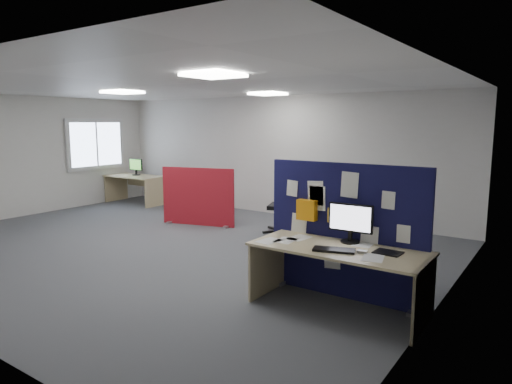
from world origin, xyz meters
The scene contains 18 objects.
floor centered at (0.00, 0.00, 0.00)m, with size 9.00×9.00×0.00m, color #4B4D52.
ceiling centered at (0.00, 0.00, 2.70)m, with size 9.00×7.00×0.02m, color white.
wall_back centered at (0.00, 3.50, 1.35)m, with size 9.00×0.02×2.70m, color silver.
wall_left centered at (-4.50, 0.00, 1.35)m, with size 0.02×7.00×2.70m, color silver.
wall_right centered at (4.50, 0.00, 1.35)m, with size 0.02×7.00×2.70m, color silver.
window centered at (-4.44, 2.00, 1.55)m, with size 0.06×1.70×1.30m.
ceiling_lights centered at (0.33, 0.67, 2.67)m, with size 4.10×4.10×0.04m.
navy_divider centered at (3.46, -0.37, 0.82)m, with size 1.98×0.30×1.64m.
main_desk centered at (3.58, -0.72, 0.57)m, with size 1.95×0.87×0.73m.
monitor_main centered at (3.60, -0.50, 0.98)m, with size 0.52×0.22×0.46m.
keyboard centered at (3.60, -0.93, 0.74)m, with size 0.45×0.18×0.03m, color black.
mouse centered at (3.88, -0.84, 0.74)m, with size 0.10×0.06×0.03m, color #9FA0A4.
paper_tray centered at (4.11, -0.68, 0.74)m, with size 0.28×0.22×0.01m, color black.
red_divider centered at (-0.61, 1.58, 0.58)m, with size 1.54×0.48×1.19m.
second_desk centered at (-3.68, 2.62, 0.55)m, with size 1.61×0.80×0.73m.
monitor_second centered at (-3.74, 2.68, 0.97)m, with size 0.48×0.22×0.43m.
office_chair centered at (1.29, 2.02, 0.66)m, with size 0.77×0.74×1.16m.
desk_papers centered at (3.31, -0.78, 0.73)m, with size 1.50×0.81×0.00m.
Camera 1 is at (5.61, -5.35, 2.11)m, focal length 32.00 mm.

